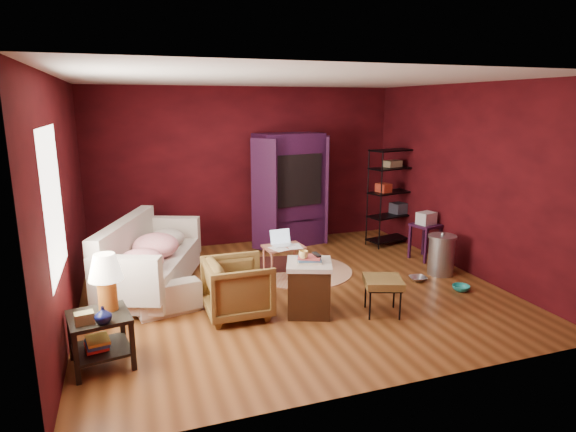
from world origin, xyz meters
name	(u,v)px	position (x,y,z in m)	size (l,w,h in m)	color
room	(290,190)	(-0.04, -0.01, 1.40)	(5.54, 5.04, 2.84)	brown
sofa	(150,264)	(-1.85, 0.59, 0.38)	(1.96, 0.57, 0.77)	beige
armchair	(238,285)	(-0.89, -0.56, 0.39)	(0.75, 0.70, 0.77)	black
pet_bowl_steel	(418,273)	(1.83, -0.26, 0.12)	(0.25, 0.06, 0.25)	silver
pet_bowl_turquoise	(461,282)	(2.17, -0.78, 0.12)	(0.24, 0.07, 0.24)	teal
vase	(103,315)	(-2.36, -1.44, 0.60)	(0.16, 0.16, 0.16)	#0B0F3A
mug	(304,254)	(-0.16, -0.82, 0.78)	(0.11, 0.09, 0.11)	#FBD97A
side_table	(103,299)	(-2.37, -1.18, 0.66)	(0.64, 0.64, 1.09)	black
sofa_cushions	(148,260)	(-1.87, 0.59, 0.44)	(1.56, 2.32, 0.90)	beige
hamper	(309,287)	(-0.06, -0.77, 0.34)	(0.69, 0.69, 0.75)	#3A1E0D
footstool	(383,283)	(0.77, -1.08, 0.39)	(0.57, 0.57, 0.45)	black
rug_round	(301,271)	(0.37, 0.66, 0.01)	(1.87, 1.87, 0.01)	beige
rug_oriental	(288,264)	(0.29, 1.03, 0.02)	(1.31, 1.01, 0.01)	#461612
laptop_desk	(283,249)	(0.03, 0.49, 0.44)	(0.60, 0.49, 0.70)	#BB6B55
tv_armoire	(290,188)	(0.69, 2.12, 1.04)	(1.55, 1.01, 2.00)	#340E2F
wire_shelving	(392,193)	(2.43, 1.55, 0.95)	(0.91, 0.55, 1.73)	black
small_stand	(426,224)	(2.50, 0.58, 0.59)	(0.48, 0.48, 0.79)	#340E2F
trash_can	(441,255)	(2.31, -0.13, 0.31)	(0.53, 0.53, 0.65)	#ADB1B5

